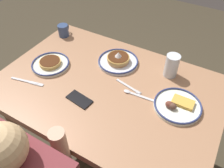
# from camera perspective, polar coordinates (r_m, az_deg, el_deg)

# --- Properties ---
(ground_plane) EXTENTS (6.00, 6.00, 0.00)m
(ground_plane) POSITION_cam_1_polar(r_m,az_deg,el_deg) (1.93, -0.85, -16.40)
(ground_plane) COLOR #3F3727
(dining_table) EXTENTS (1.30, 0.88, 0.75)m
(dining_table) POSITION_cam_1_polar(r_m,az_deg,el_deg) (1.37, -1.14, -2.40)
(dining_table) COLOR #A67654
(dining_table) RESTS_ON ground_plane
(plate_near_main) EXTENTS (0.26, 0.26, 0.08)m
(plate_near_main) POSITION_cam_1_polar(r_m,az_deg,el_deg) (1.47, 1.56, 5.95)
(plate_near_main) COLOR silver
(plate_near_main) RESTS_ON dining_table
(plate_center_pancakes) EXTENTS (0.24, 0.24, 0.04)m
(plate_center_pancakes) POSITION_cam_1_polar(r_m,az_deg,el_deg) (1.50, -15.24, 4.97)
(plate_center_pancakes) COLOR silver
(plate_center_pancakes) RESTS_ON dining_table
(plate_far_companion) EXTENTS (0.25, 0.25, 0.05)m
(plate_far_companion) POSITION_cam_1_polar(r_m,az_deg,el_deg) (1.25, 16.16, -5.17)
(plate_far_companion) COLOR white
(plate_far_companion) RESTS_ON dining_table
(coffee_mug) EXTENTS (0.08, 0.11, 0.09)m
(coffee_mug) POSITION_cam_1_polar(r_m,az_deg,el_deg) (1.76, -12.11, 13.11)
(coffee_mug) COLOR #334772
(coffee_mug) RESTS_ON dining_table
(drinking_glass) EXTENTS (0.08, 0.08, 0.14)m
(drinking_glass) POSITION_cam_1_polar(r_m,az_deg,el_deg) (1.40, 14.74, 4.26)
(drinking_glass) COLOR silver
(drinking_glass) RESTS_ON dining_table
(cell_phone) EXTENTS (0.15, 0.09, 0.01)m
(cell_phone) POSITION_cam_1_polar(r_m,az_deg,el_deg) (1.26, -8.23, -3.86)
(cell_phone) COLOR black
(cell_phone) RESTS_ON dining_table
(fork_near) EXTENTS (0.18, 0.05, 0.01)m
(fork_near) POSITION_cam_1_polar(r_m,az_deg,el_deg) (1.32, 4.20, -0.68)
(fork_near) COLOR silver
(fork_near) RESTS_ON dining_table
(butter_knife) EXTENTS (0.21, 0.06, 0.01)m
(butter_knife) POSITION_cam_1_polar(r_m,az_deg,el_deg) (1.44, -20.61, 0.60)
(butter_knife) COLOR silver
(butter_knife) RESTS_ON dining_table
(tea_spoon) EXTENTS (0.21, 0.03, 0.01)m
(tea_spoon) POSITION_cam_1_polar(r_m,az_deg,el_deg) (1.27, 6.01, -2.67)
(tea_spoon) COLOR silver
(tea_spoon) RESTS_ON dining_table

